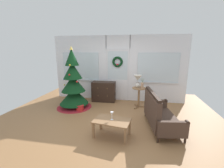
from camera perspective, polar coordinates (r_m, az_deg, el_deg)
ground_plane at (r=4.41m, az=-2.00°, el=-14.37°), size 6.76×6.76×0.00m
back_wall_with_door at (r=6.01m, az=2.18°, el=5.88°), size 5.20×0.19×2.55m
christmas_tree at (r=5.44m, az=-14.37°, el=-0.89°), size 1.22×1.22×2.13m
dresser_cabinet at (r=6.00m, az=-3.15°, el=-2.85°), size 0.92×0.47×0.78m
settee_sofa at (r=4.20m, az=17.21°, el=-10.74°), size 0.92×1.58×0.96m
side_table at (r=5.41m, az=10.10°, el=-3.54°), size 0.50×0.48×0.71m
table_lamp at (r=5.34m, az=9.67°, el=1.68°), size 0.28×0.28×0.44m
flower_vase at (r=5.27m, az=11.32°, el=-0.39°), size 0.11×0.10×0.35m
coffee_table at (r=3.65m, az=-0.05°, el=-14.30°), size 0.91×0.64×0.41m
wine_glass at (r=3.58m, az=-0.04°, el=-11.25°), size 0.08×0.08×0.20m
gift_box at (r=5.25m, az=-11.91°, el=-8.87°), size 0.19×0.18×0.19m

